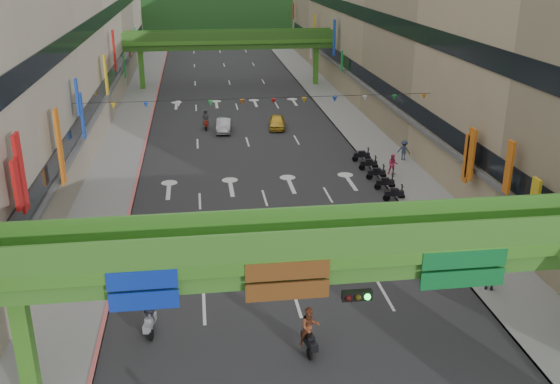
{
  "coord_description": "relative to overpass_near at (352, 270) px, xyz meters",
  "views": [
    {
      "loc": [
        -4.36,
        -14.24,
        15.98
      ],
      "look_at": [
        0.0,
        18.0,
        3.5
      ],
      "focal_mm": 40.0,
      "sensor_mm": 36.0,
      "label": 1
    }
  ],
  "objects": [
    {
      "name": "hill_left",
      "position": [
        -15.93,
        154.62,
        -5.21
      ],
      "size": [
        168.0,
        140.0,
        112.0
      ],
      "primitive_type": "ellipsoid",
      "color": "#1C4419",
      "rests_on": "ground"
    },
    {
      "name": "curb_right",
      "position": [
        8.17,
        44.62,
        -5.12
      ],
      "size": [
        0.2,
        140.0,
        0.18
      ],
      "primitive_type": "cube",
      "color": "gray",
      "rests_on": "ground"
    },
    {
      "name": "overpass_far",
      "position": [
        -0.93,
        59.62,
        0.2
      ],
      "size": [
        28.0,
        2.2,
        7.1
      ],
      "color": "#4C9E2D",
      "rests_on": "ground"
    },
    {
      "name": "building_row_right",
      "position": [
        18.0,
        44.62,
        4.25
      ],
      "size": [
        12.8,
        95.0,
        19.0
      ],
      "color": "gray",
      "rests_on": "ground"
    },
    {
      "name": "scooter_rider_left",
      "position": [
        -7.87,
        4.84,
        -4.09
      ],
      "size": [
        1.15,
        1.6,
        2.2
      ],
      "color": "gray",
      "rests_on": "ground"
    },
    {
      "name": "car_yellow",
      "position": [
        2.32,
        38.89,
        -4.57
      ],
      "size": [
        1.98,
        3.9,
        1.27
      ],
      "primitive_type": "imported",
      "rotation": [
        0.0,
        0.0,
        -0.13
      ],
      "color": "gold",
      "rests_on": "ground"
    },
    {
      "name": "car_silver",
      "position": [
        -2.87,
        38.42,
        -4.57
      ],
      "size": [
        1.68,
        3.94,
        1.26
      ],
      "primitive_type": "imported",
      "rotation": [
        0.0,
        0.0,
        -0.09
      ],
      "color": "#AAAAB2",
      "rests_on": "ground"
    },
    {
      "name": "pedestrian_red",
      "position": [
        9.28,
        23.88,
        -4.41
      ],
      "size": [
        0.9,
        0.78,
        1.6
      ],
      "primitive_type": "imported",
      "rotation": [
        0.0,
        0.0,
        -0.25
      ],
      "color": "#C9305C",
      "rests_on": "ground"
    },
    {
      "name": "parked_scooter_row",
      "position": [
        7.87,
        23.37,
        -4.68
      ],
      "size": [
        1.6,
        9.36,
        1.08
      ],
      "color": "black",
      "rests_on": "ground"
    },
    {
      "name": "pedestrian_blue",
      "position": [
        11.27,
        27.29,
        -4.39
      ],
      "size": [
        0.91,
        0.82,
        1.64
      ],
      "primitive_type": "imported",
      "rotation": [
        0.0,
        0.0,
        2.58
      ],
      "color": "#2B364E",
      "rests_on": "ground"
    },
    {
      "name": "overpass_near",
      "position": [
        0.0,
        0.0,
        0.0
      ],
      "size": [
        28.0,
        12.27,
        7.1
      ],
      "color": "#4C9E2D",
      "rests_on": "ground"
    },
    {
      "name": "building_row_left",
      "position": [
        -19.86,
        44.62,
        4.25
      ],
      "size": [
        12.8,
        95.0,
        19.0
      ],
      "color": "#9E937F",
      "rests_on": "ground"
    },
    {
      "name": "sidewalk_left",
      "position": [
        -11.93,
        44.62,
        -5.13
      ],
      "size": [
        4.0,
        140.0,
        0.15
      ],
      "primitive_type": "cube",
      "color": "gray",
      "rests_on": "ground"
    },
    {
      "name": "sidewalk_right",
      "position": [
        10.07,
        44.62,
        -5.13
      ],
      "size": [
        4.0,
        140.0,
        0.15
      ],
      "primitive_type": "cube",
      "color": "gray",
      "rests_on": "ground"
    },
    {
      "name": "hill_right",
      "position": [
        24.07,
        174.62,
        -5.21
      ],
      "size": [
        208.0,
        176.0,
        128.0
      ],
      "primitive_type": "ellipsoid",
      "color": "#1C4419",
      "rests_on": "ground"
    },
    {
      "name": "scooter_rider_far",
      "position": [
        -4.54,
        39.61,
        -4.24
      ],
      "size": [
        0.8,
        1.6,
        1.94
      ],
      "color": "maroon",
      "rests_on": "ground"
    },
    {
      "name": "curb_left",
      "position": [
        -10.03,
        44.62,
        -5.12
      ],
      "size": [
        0.2,
        140.0,
        0.18
      ],
      "primitive_type": "cube",
      "color": "#CC5959",
      "rests_on": "ground"
    },
    {
      "name": "pedestrian_dark",
      "position": [
        8.87,
        6.4,
        -4.26
      ],
      "size": [
        1.2,
        0.93,
        1.89
      ],
      "primitive_type": "imported",
      "rotation": [
        0.0,
        0.0,
        -0.49
      ],
      "color": "#22212A",
      "rests_on": "ground"
    },
    {
      "name": "road_slab",
      "position": [
        -0.93,
        44.62,
        -5.2
      ],
      "size": [
        18.0,
        140.0,
        0.02
      ],
      "primitive_type": "cube",
      "color": "#28282B",
      "rests_on": "ground"
    },
    {
      "name": "bunting_string",
      "position": [
        -0.93,
        24.62,
        0.75
      ],
      "size": [
        26.0,
        0.36,
        0.47
      ],
      "color": "black",
      "rests_on": "ground"
    },
    {
      "name": "scooter_rider_mid",
      "position": [
        -1.03,
        2.52,
        -4.09
      ],
      "size": [
        0.98,
        1.59,
        2.15
      ],
      "color": "black",
      "rests_on": "ground"
    }
  ]
}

